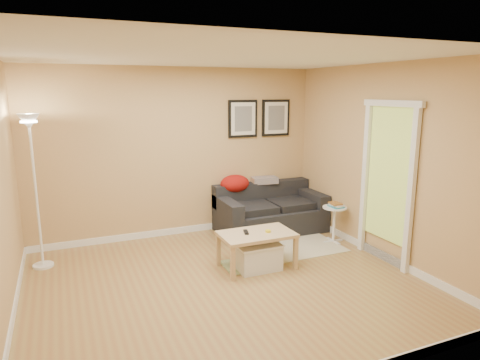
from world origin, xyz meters
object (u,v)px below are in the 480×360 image
(book_stack, at_px, (336,205))
(floor_lamp, at_px, (36,197))
(coffee_table, at_px, (256,250))
(storage_bin, at_px, (258,256))
(side_table, at_px, (334,224))
(sofa, at_px, (271,209))

(book_stack, height_order, floor_lamp, floor_lamp)
(coffee_table, bearing_deg, storage_bin, -92.90)
(storage_bin, bearing_deg, coffee_table, 81.21)
(floor_lamp, bearing_deg, side_table, -10.07)
(coffee_table, distance_m, storage_bin, 0.08)
(storage_bin, distance_m, floor_lamp, 2.89)
(sofa, xyz_separation_m, floor_lamp, (-3.38, -0.12, 0.56))
(storage_bin, relative_size, book_stack, 2.60)
(sofa, relative_size, book_stack, 7.88)
(sofa, height_order, floor_lamp, floor_lamp)
(side_table, xyz_separation_m, book_stack, (0.01, -0.02, 0.31))
(sofa, relative_size, floor_lamp, 0.86)
(sofa, relative_size, side_table, 3.09)
(side_table, height_order, floor_lamp, floor_lamp)
(sofa, xyz_separation_m, book_stack, (0.65, -0.85, 0.21))
(storage_bin, relative_size, side_table, 1.02)
(sofa, distance_m, coffee_table, 1.49)
(sofa, distance_m, storage_bin, 1.55)
(storage_bin, bearing_deg, book_stack, 16.09)
(floor_lamp, bearing_deg, sofa, 2.07)
(side_table, relative_size, book_stack, 2.55)
(storage_bin, relative_size, floor_lamp, 0.28)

